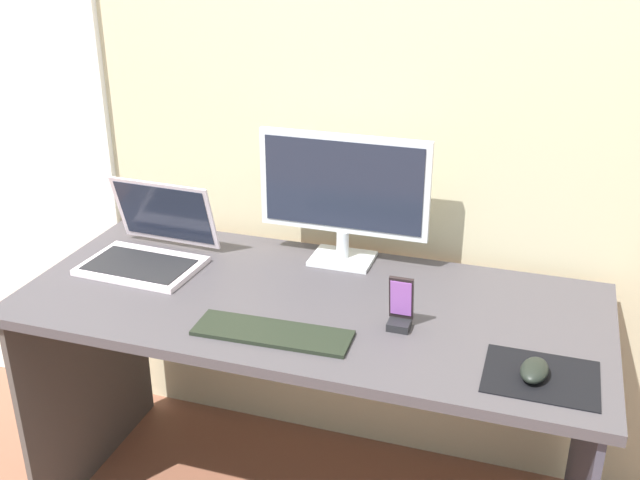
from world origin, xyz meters
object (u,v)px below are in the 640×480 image
at_px(mouse, 534,370).
at_px(laptop, 149,248).
at_px(phone_in_dock, 400,310).
at_px(monitor, 343,193).
at_px(keyboard_external, 272,333).

bearing_deg(mouse, laptop, 174.06).
relative_size(laptop, phone_in_dock, 2.45).
relative_size(monitor, phone_in_dock, 3.58).
height_order(monitor, phone_in_dock, monitor).
distance_m(keyboard_external, mouse, 0.62).
height_order(keyboard_external, mouse, mouse).
distance_m(monitor, laptop, 0.59).
bearing_deg(monitor, laptop, -161.06).
xyz_separation_m(monitor, phone_in_dock, (0.24, -0.32, -0.16)).
xyz_separation_m(laptop, keyboard_external, (0.49, -0.27, -0.04)).
bearing_deg(mouse, phone_in_dock, 166.69).
bearing_deg(phone_in_dock, monitor, 126.92).
relative_size(monitor, mouse, 4.97).
height_order(keyboard_external, phone_in_dock, phone_in_dock).
bearing_deg(phone_in_dock, keyboard_external, -155.24).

